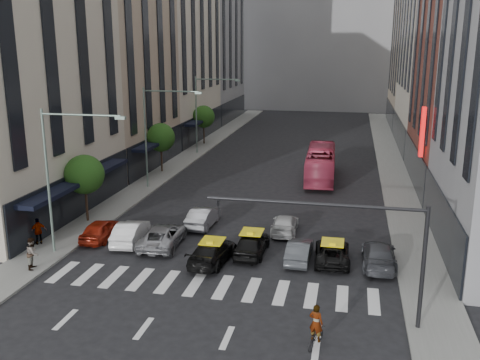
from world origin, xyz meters
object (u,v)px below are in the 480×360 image
Objects in this scene: pedestrian_near at (33,253)px; taxi_left at (213,252)px; car_white_front at (131,232)px; motorcycle at (315,337)px; taxi_center at (252,243)px; streetlamp_near at (61,163)px; streetlamp_far at (204,105)px; streetlamp_mid at (155,124)px; bus at (321,164)px; pedestrian_far at (38,231)px; car_red at (101,230)px.

taxi_left is at bearing -86.81° from pedestrian_near.
car_white_front is 16.42m from motorcycle.
taxi_left is 1.09× the size of taxi_center.
streetlamp_far is at bearing 90.00° from streetlamp_near.
streetlamp_mid is (0.00, 16.00, 0.00)m from streetlamp_near.
streetlamp_near is at bearing 55.77° from bus.
streetlamp_near is 2.07× the size of taxi_center.
bus reaches higher than taxi_center.
streetlamp_mid reaches higher than taxi_left.
streetlamp_far reaches higher than pedestrian_far.
streetlamp_mid reaches higher than car_white_front.
pedestrian_near is at bearing -91.12° from streetlamp_far.
streetlamp_mid is 19.28m from pedestrian_near.
pedestrian_far reaches higher than taxi_center.
streetlamp_near is 6.61m from car_white_front.
taxi_center is (8.28, -0.39, 0.01)m from car_white_front.
car_red is 2.31× the size of pedestrian_far.
pedestrian_near reaches higher than pedestrian_far.
streetlamp_mid is 28.81m from motorcycle.
car_white_front is 2.35× the size of pedestrian_near.
streetlamp_near reaches higher than taxi_center.
streetlamp_near is at bearing -90.00° from streetlamp_mid.
pedestrian_far is (-2.56, -31.08, -4.87)m from streetlamp_far.
taxi_left is at bearing 154.53° from car_white_front.
car_red is 10.49m from taxi_center.
pedestrian_far is at bearing 12.57° from pedestrian_near.
car_red is 0.36× the size of bus.
taxi_center is at bearing 79.71° from bus.
car_white_front is 2.80× the size of motorcycle.
streetlamp_mid is at bearing -53.12° from taxi_left.
streetlamp_near is 16.00m from streetlamp_mid.
pedestrian_far is at bearing 6.90° from taxi_center.
car_white_front reaches higher than car_red.
taxi_left is 0.42× the size of bus.
bus is at bearing -67.75° from motorcycle.
streetlamp_mid is 5.10× the size of pedestrian_far.
car_white_front is at bearing 58.52° from bus.
pedestrian_far is (-18.54, 8.24, 0.62)m from motorcycle.
car_red is (0.84, -13.09, -5.21)m from streetlamp_mid.
motorcycle is at bearing -24.63° from streetlamp_near.
taxi_left is 11.80m from pedestrian_far.
streetlamp_far is 0.80× the size of bus.
pedestrian_near reaches higher than taxi_left.
car_white_front is at bearing -18.90° from motorcycle.
car_red is at bearing -10.30° from car_white_front.
streetlamp_mid reaches higher than taxi_center.
bus is at bearing -45.88° from pedestrian_near.
car_white_front is at bearing 42.22° from streetlamp_near.
taxi_center is 2.75× the size of motorcycle.
bus reaches higher than motorcycle.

